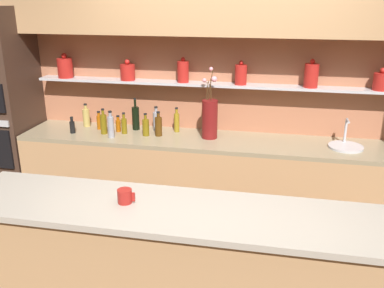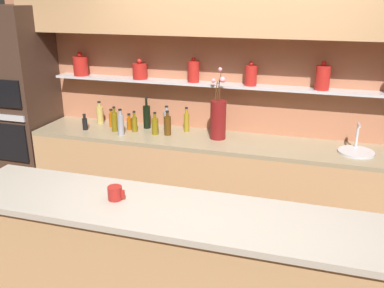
% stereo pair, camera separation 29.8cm
% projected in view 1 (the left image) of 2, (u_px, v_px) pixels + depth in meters
% --- Properties ---
extents(back_wall_unit, '(5.20, 0.44, 2.60)m').
position_uv_depth(back_wall_unit, '(226.00, 69.00, 4.16)').
color(back_wall_unit, '#A86647').
rests_on(back_wall_unit, ground_plane).
extents(back_counter_unit, '(3.72, 0.62, 0.92)m').
position_uv_depth(back_counter_unit, '(208.00, 182.00, 4.27)').
color(back_counter_unit, tan).
rests_on(back_counter_unit, ground_plane).
extents(island_counter, '(2.86, 0.61, 1.02)m').
position_uv_depth(island_counter, '(185.00, 280.00, 2.73)').
color(island_counter, tan).
rests_on(island_counter, ground_plane).
extents(oven_tower, '(0.60, 0.64, 2.14)m').
position_uv_depth(oven_tower, '(4.00, 112.00, 4.48)').
color(oven_tower, '#3D281E').
rests_on(oven_tower, ground_plane).
extents(flower_vase, '(0.16, 0.15, 0.68)m').
position_uv_depth(flower_vase, '(210.00, 118.00, 4.09)').
color(flower_vase, maroon).
rests_on(flower_vase, back_counter_unit).
extents(sink_fixture, '(0.31, 0.31, 0.25)m').
position_uv_depth(sink_fixture, '(346.00, 145.00, 3.88)').
color(sink_fixture, '#B7B7BC').
rests_on(sink_fixture, back_counter_unit).
extents(bottle_spirit_0, '(0.07, 0.07, 0.25)m').
position_uv_depth(bottle_spirit_0, '(158.00, 126.00, 4.18)').
color(bottle_spirit_0, '#4C2D0C').
rests_on(bottle_spirit_0, back_counter_unit).
extents(bottle_oil_1, '(0.05, 0.05, 0.25)m').
position_uv_depth(bottle_oil_1, '(177.00, 122.00, 4.30)').
color(bottle_oil_1, olive).
rests_on(bottle_oil_1, back_counter_unit).
extents(bottle_spirit_2, '(0.07, 0.07, 0.24)m').
position_uv_depth(bottle_spirit_2, '(86.00, 117.00, 4.49)').
color(bottle_spirit_2, tan).
rests_on(bottle_spirit_2, back_counter_unit).
extents(bottle_sauce_3, '(0.05, 0.05, 0.17)m').
position_uv_depth(bottle_sauce_3, '(72.00, 126.00, 4.27)').
color(bottle_sauce_3, black).
rests_on(bottle_sauce_3, back_counter_unit).
extents(bottle_oil_4, '(0.06, 0.06, 0.21)m').
position_uv_depth(bottle_oil_4, '(124.00, 125.00, 4.26)').
color(bottle_oil_4, brown).
rests_on(bottle_oil_4, back_counter_unit).
extents(bottle_oil_5, '(0.07, 0.07, 0.23)m').
position_uv_depth(bottle_oil_5, '(146.00, 127.00, 4.19)').
color(bottle_oil_5, brown).
rests_on(bottle_oil_5, back_counter_unit).
extents(bottle_wine_6, '(0.07, 0.07, 0.33)m').
position_uv_depth(bottle_wine_6, '(136.00, 118.00, 4.37)').
color(bottle_wine_6, black).
rests_on(bottle_wine_6, back_counter_unit).
extents(bottle_oil_7, '(0.06, 0.06, 0.26)m').
position_uv_depth(bottle_oil_7, '(104.00, 124.00, 4.24)').
color(bottle_oil_7, brown).
rests_on(bottle_oil_7, back_counter_unit).
extents(bottle_sauce_8, '(0.05, 0.05, 0.17)m').
position_uv_depth(bottle_sauce_8, '(118.00, 125.00, 4.32)').
color(bottle_sauce_8, '#9E4C0A').
rests_on(bottle_sauce_8, back_counter_unit).
extents(bottle_sauce_9, '(0.05, 0.05, 0.19)m').
position_uv_depth(bottle_sauce_9, '(99.00, 122.00, 4.39)').
color(bottle_sauce_9, '#9E4C0A').
rests_on(bottle_sauce_9, back_counter_unit).
extents(bottle_spirit_10, '(0.07, 0.07, 0.25)m').
position_uv_depth(bottle_spirit_10, '(156.00, 120.00, 4.35)').
color(bottle_spirit_10, gray).
rests_on(bottle_spirit_10, back_counter_unit).
extents(bottle_spirit_11, '(0.06, 0.06, 0.27)m').
position_uv_depth(bottle_spirit_11, '(111.00, 126.00, 4.13)').
color(bottle_spirit_11, gray).
rests_on(bottle_spirit_11, back_counter_unit).
extents(coffee_mug, '(0.11, 0.09, 0.09)m').
position_uv_depth(coffee_mug, '(125.00, 196.00, 2.64)').
color(coffee_mug, maroon).
rests_on(coffee_mug, island_counter).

